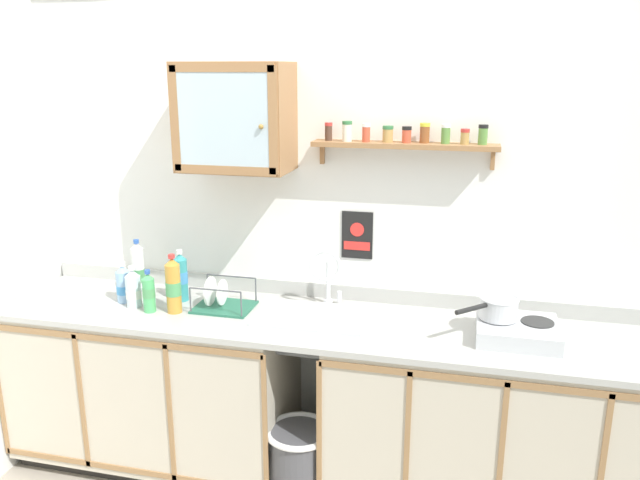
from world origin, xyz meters
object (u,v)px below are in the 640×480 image
saucepan (498,307)px  dish_rack (222,302)px  bottle_opaque_white_5 (138,270)px  trash_bin (299,465)px  bottle_soda_green_2 (149,292)px  bottle_water_blue_4 (124,285)px  sink (314,321)px  warning_sign (357,236)px  wall_cabinet (235,117)px  bottle_juice_amber_3 (173,286)px  bottle_detergent_teal_1 (181,277)px  hot_plate_stove (517,330)px  bottle_water_clear_0 (133,289)px

saucepan → dish_rack: 1.37m
bottle_opaque_white_5 → dish_rack: size_ratio=1.05×
trash_bin → dish_rack: bearing=153.9°
bottle_soda_green_2 → bottle_water_blue_4: 0.22m
sink → bottle_opaque_white_5: (-1.00, 0.08, 0.17)m
sink → bottle_water_blue_4: 1.04m
bottle_opaque_white_5 → warning_sign: bearing=9.5°
wall_cabinet → dish_rack: bearing=-116.1°
bottle_soda_green_2 → bottle_juice_amber_3: (0.13, 0.02, 0.04)m
bottle_detergent_teal_1 → saucepan: bearing=-2.4°
wall_cabinet → warning_sign: size_ratio=2.19×
bottle_water_blue_4 → wall_cabinet: 1.07m
bottle_water_blue_4 → warning_sign: size_ratio=0.88×
saucepan → bottle_juice_amber_3: size_ratio=0.93×
bottle_juice_amber_3 → bottle_water_blue_4: size_ratio=1.39×
bottle_soda_green_2 → trash_bin: size_ratio=0.52×
wall_cabinet → warning_sign: bearing=14.9°
bottle_detergent_teal_1 → bottle_water_blue_4: size_ratio=1.27×
trash_bin → bottle_opaque_white_5: bearing=162.2°
wall_cabinet → warning_sign: wall_cabinet is taller
hot_plate_stove → bottle_detergent_teal_1: (-1.71, 0.09, 0.09)m
sink → bottle_detergent_teal_1: size_ratio=1.97×
bottle_water_clear_0 → bottle_juice_amber_3: (0.24, -0.02, 0.05)m
hot_plate_stove → wall_cabinet: 1.68m
bottle_water_blue_4 → warning_sign: warning_sign is taller
saucepan → wall_cabinet: (-1.31, 0.14, 0.83)m
hot_plate_stove → bottle_juice_amber_3: 1.68m
saucepan → bottle_water_clear_0: size_ratio=1.30×
dish_rack → bottle_detergent_teal_1: bearing=167.4°
hot_plate_stove → bottle_juice_amber_3: bearing=-177.4°
bottle_opaque_white_5 → trash_bin: bottle_opaque_white_5 is taller
wall_cabinet → warning_sign: (0.59, 0.16, -0.61)m
bottle_water_clear_0 → trash_bin: (0.92, -0.15, -0.79)m
bottle_water_clear_0 → warning_sign: size_ratio=0.88×
sink → saucepan: (0.88, -0.02, 0.17)m
bottle_opaque_white_5 → dish_rack: 0.53m
hot_plate_stove → bottle_juice_amber_3: size_ratio=1.19×
bottle_water_blue_4 → trash_bin: 1.30m
sink → trash_bin: 0.71m
wall_cabinet → bottle_detergent_teal_1: bearing=-167.7°
sink → bottle_water_clear_0: bearing=-174.4°
bottle_opaque_white_5 → bottle_juice_amber_3: bearing=-32.6°
bottle_detergent_teal_1 → wall_cabinet: size_ratio=0.51×
saucepan → wall_cabinet: bearing=174.1°
sink → bottle_soda_green_2: bearing=-170.7°
bottle_soda_green_2 → warning_sign: bearing=22.5°
sink → warning_sign: bearing=59.2°
warning_sign → bottle_water_clear_0: bearing=-161.6°
bottle_soda_green_2 → bottle_juice_amber_3: bearing=9.6°
bottle_water_blue_4 → wall_cabinet: (0.60, 0.16, 0.87)m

